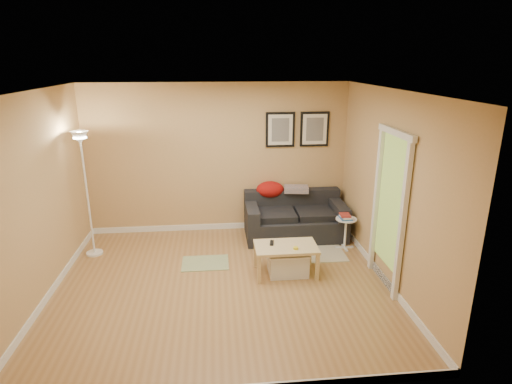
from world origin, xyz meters
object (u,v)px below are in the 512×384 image
(coffee_table, at_px, (286,260))
(floor_lamp, at_px, (88,198))
(storage_bin, at_px, (288,262))
(book_stack, at_px, (346,216))
(side_table, at_px, (345,233))
(sofa, at_px, (295,216))

(coffee_table, height_order, floor_lamp, floor_lamp)
(storage_bin, bearing_deg, book_stack, 35.36)
(coffee_table, height_order, side_table, side_table)
(storage_bin, distance_m, book_stack, 1.35)
(book_stack, bearing_deg, storage_bin, -145.78)
(floor_lamp, bearing_deg, coffee_table, -17.76)
(sofa, xyz_separation_m, side_table, (0.72, -0.55, -0.12))
(storage_bin, xyz_separation_m, floor_lamp, (-2.95, 0.93, 0.76))
(sofa, bearing_deg, book_stack, -38.01)
(side_table, bearing_deg, storage_bin, -145.00)
(sofa, bearing_deg, side_table, -37.41)
(book_stack, bearing_deg, side_table, 1.19)
(storage_bin, height_order, side_table, side_table)
(sofa, relative_size, coffee_table, 1.93)
(book_stack, xyz_separation_m, floor_lamp, (-4.01, 0.18, 0.38))
(storage_bin, relative_size, book_stack, 2.46)
(coffee_table, xyz_separation_m, storage_bin, (0.03, 0.00, -0.05))
(storage_bin, bearing_deg, floor_lamp, 162.49)
(coffee_table, bearing_deg, floor_lamp, 168.24)
(sofa, distance_m, floor_lamp, 3.36)
(side_table, bearing_deg, coffee_table, -145.75)
(floor_lamp, bearing_deg, storage_bin, -17.51)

